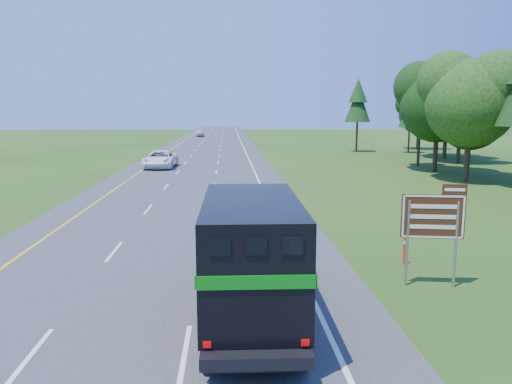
# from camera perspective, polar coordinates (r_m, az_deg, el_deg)

# --- Properties ---
(road) EXTENTS (15.00, 260.00, 0.04)m
(road) POSITION_cam_1_polar(r_m,az_deg,el_deg) (59.67, -6.08, 3.64)
(road) COLOR #38383A
(road) RESTS_ON ground
(lane_markings) EXTENTS (11.15, 260.00, 0.01)m
(lane_markings) POSITION_cam_1_polar(r_m,az_deg,el_deg) (59.66, -6.08, 3.66)
(lane_markings) COLOR yellow
(lane_markings) RESTS_ON road
(horse_truck) EXTENTS (2.61, 7.93, 3.49)m
(horse_truck) POSITION_cam_1_polar(r_m,az_deg,el_deg) (13.83, -0.62, -7.06)
(horse_truck) COLOR black
(horse_truck) RESTS_ON road
(white_suv) EXTENTS (3.17, 6.47, 1.77)m
(white_suv) POSITION_cam_1_polar(r_m,az_deg,el_deg) (52.05, -10.86, 3.71)
(white_suv) COLOR white
(white_suv) RESTS_ON road
(far_car) EXTENTS (2.29, 4.94, 1.64)m
(far_car) POSITION_cam_1_polar(r_m,az_deg,el_deg) (114.89, -6.45, 6.72)
(far_car) COLOR silver
(far_car) RESTS_ON road
(exit_sign) EXTENTS (2.03, 0.38, 3.46)m
(exit_sign) POSITION_cam_1_polar(r_m,az_deg,el_deg) (17.34, 19.67, -3.10)
(exit_sign) COLOR gray
(exit_sign) RESTS_ON ground
(delineator) EXTENTS (0.09, 0.05, 1.13)m
(delineator) POSITION_cam_1_polar(r_m,az_deg,el_deg) (19.89, 16.59, -6.27)
(delineator) COLOR #F3330C
(delineator) RESTS_ON ground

